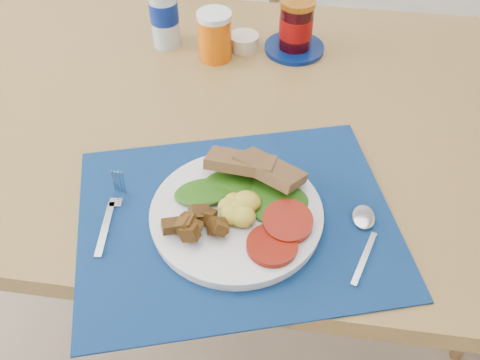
# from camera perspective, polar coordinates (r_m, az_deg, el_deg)

# --- Properties ---
(table) EXTENTS (1.40, 0.90, 0.75)m
(table) POSITION_cam_1_polar(r_m,az_deg,el_deg) (1.16, -6.49, 4.90)
(table) COLOR brown
(table) RESTS_ON ground
(chair_far) EXTENTS (0.50, 0.48, 1.10)m
(chair_far) POSITION_cam_1_polar(r_m,az_deg,el_deg) (1.82, -2.68, 17.52)
(chair_far) COLOR brown
(chair_far) RESTS_ON ground
(placemat) EXTENTS (0.61, 0.53, 0.00)m
(placemat) POSITION_cam_1_polar(r_m,az_deg,el_deg) (0.88, -0.38, -4.23)
(placemat) COLOR black
(placemat) RESTS_ON table
(breakfast_plate) EXTENTS (0.28, 0.28, 0.07)m
(breakfast_plate) POSITION_cam_1_polar(r_m,az_deg,el_deg) (0.86, -0.78, -3.48)
(breakfast_plate) COLOR silver
(breakfast_plate) RESTS_ON placemat
(fork) EXTENTS (0.03, 0.16, 0.00)m
(fork) POSITION_cam_1_polar(r_m,az_deg,el_deg) (0.91, -13.49, -3.33)
(fork) COLOR #B2B5BA
(fork) RESTS_ON placemat
(spoon) EXTENTS (0.04, 0.16, 0.00)m
(spoon) POSITION_cam_1_polar(r_m,az_deg,el_deg) (0.88, 13.05, -5.30)
(spoon) COLOR #B2B5BA
(spoon) RESTS_ON placemat
(water_bottle) EXTENTS (0.06, 0.06, 0.22)m
(water_bottle) POSITION_cam_1_polar(r_m,az_deg,el_deg) (1.25, -8.21, 17.97)
(water_bottle) COLOR #ADBFCC
(water_bottle) RESTS_ON table
(juice_glass) EXTENTS (0.07, 0.07, 0.10)m
(juice_glass) POSITION_cam_1_polar(r_m,az_deg,el_deg) (1.21, -2.70, 14.99)
(juice_glass) COLOR #D35605
(juice_glass) RESTS_ON table
(ramekin) EXTENTS (0.07, 0.07, 0.03)m
(ramekin) POSITION_cam_1_polar(r_m,az_deg,el_deg) (1.26, 0.44, 14.53)
(ramekin) COLOR beige
(ramekin) RESTS_ON table
(jam_on_saucer) EXTENTS (0.14, 0.14, 0.12)m
(jam_on_saucer) POSITION_cam_1_polar(r_m,az_deg,el_deg) (1.24, 5.96, 15.76)
(jam_on_saucer) COLOR #051852
(jam_on_saucer) RESTS_ON table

